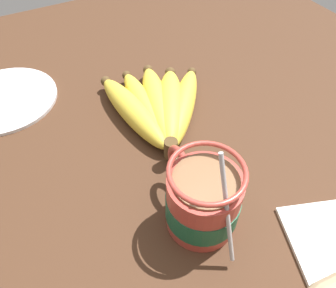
% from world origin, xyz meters
% --- Properties ---
extents(table, '(1.26, 1.26, 0.04)m').
position_xyz_m(table, '(0.00, 0.00, 0.02)').
color(table, '#422819').
rests_on(table, ground).
extents(coffee_mug, '(0.15, 0.09, 0.15)m').
position_xyz_m(coffee_mug, '(-0.07, -0.03, 0.08)').
color(coffee_mug, '#B23D33').
rests_on(coffee_mug, table).
extents(banana_bunch, '(0.22, 0.19, 0.04)m').
position_xyz_m(banana_bunch, '(0.13, -0.08, 0.06)').
color(banana_bunch, '#4C381E').
rests_on(banana_bunch, table).
extents(napkin, '(0.15, 0.13, 0.01)m').
position_xyz_m(napkin, '(-0.18, -0.15, 0.04)').
color(napkin, white).
rests_on(napkin, table).
extents(small_plate, '(0.18, 0.18, 0.01)m').
position_xyz_m(small_plate, '(0.30, 0.15, 0.04)').
color(small_plate, white).
rests_on(small_plate, table).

